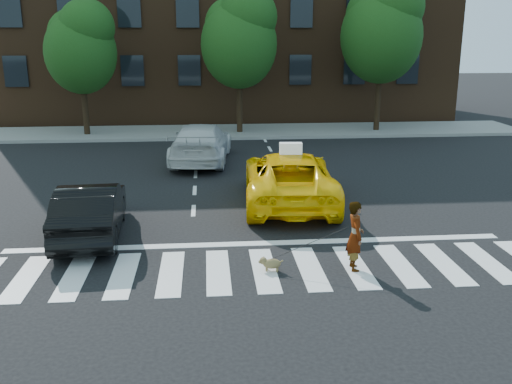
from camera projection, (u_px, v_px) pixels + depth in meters
ground at (264, 270)px, 12.29m from camera, size 120.00×120.00×0.00m
crosswalk at (264, 270)px, 12.29m from camera, size 13.00×2.40×0.01m
stop_line at (258, 243)px, 13.82m from camera, size 12.00×0.30×0.01m
sidewalk_far at (229, 132)px, 29.06m from camera, size 30.00×4.00×0.15m
building at (223, 15)px, 34.65m from camera, size 26.00×10.00×12.00m
tree_left at (81, 44)px, 26.81m from camera, size 3.39×3.38×6.50m
tree_mid at (240, 35)px, 27.33m from camera, size 3.69×3.69×7.10m
tree_right at (383, 26)px, 27.81m from camera, size 4.00×4.00×7.70m
taxi at (289, 178)px, 16.95m from camera, size 2.95×5.73×1.55m
black_sedan at (90, 210)px, 14.15m from camera, size 1.72×4.24×1.37m
white_suv at (201, 143)px, 22.39m from camera, size 2.67×5.44×1.52m
woman at (355, 236)px, 12.13m from camera, size 0.37×0.56×1.53m
dog at (270, 263)px, 12.19m from camera, size 0.54×0.29×0.31m
taxi_sign at (291, 148)px, 16.51m from camera, size 0.67×0.33×0.32m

